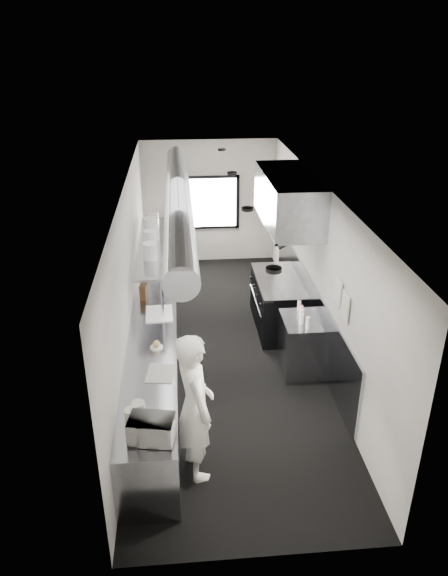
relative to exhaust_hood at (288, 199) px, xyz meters
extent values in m
cube|color=black|center=(-1.10, -0.70, -2.39)|extent=(3.00, 8.00, 0.01)
cube|color=silver|center=(-1.10, -0.70, 0.41)|extent=(3.00, 8.00, 0.01)
cube|color=#B3B0AA|center=(-1.10, 3.30, -0.99)|extent=(3.00, 0.02, 2.80)
cube|color=#B3B0AA|center=(-1.10, -4.70, -0.99)|extent=(3.00, 0.02, 2.80)
cube|color=#B3B0AA|center=(-2.60, -0.70, -0.99)|extent=(0.02, 8.00, 2.80)
cube|color=#B3B0AA|center=(0.40, -0.70, -0.99)|extent=(0.02, 8.00, 2.80)
cube|color=gray|center=(0.38, -0.40, -1.84)|extent=(0.03, 5.50, 1.10)
cylinder|color=gray|center=(-1.80, -0.30, 0.16)|extent=(0.40, 6.40, 0.40)
cube|color=white|center=(-1.10, 3.26, -0.99)|extent=(1.20, 0.03, 1.10)
cube|color=black|center=(-1.10, 3.28, -0.42)|extent=(1.36, 0.03, 0.08)
cube|color=black|center=(-1.10, 3.28, -1.57)|extent=(1.36, 0.03, 0.08)
cube|color=black|center=(-1.74, 3.28, -0.99)|extent=(0.08, 0.03, 1.25)
cube|color=black|center=(-0.46, 3.28, -0.99)|extent=(0.08, 0.03, 1.25)
cube|color=gray|center=(0.00, 0.00, 0.01)|extent=(0.80, 2.20, 0.80)
cube|color=gray|center=(-0.38, 0.00, -0.38)|extent=(0.05, 2.20, 0.05)
cube|color=black|center=(-0.08, 0.00, -0.33)|extent=(0.50, 2.10, 0.28)
cube|color=gray|center=(-2.25, -1.20, -1.94)|extent=(0.70, 6.00, 0.90)
cube|color=gray|center=(-2.30, 0.30, -0.84)|extent=(0.45, 3.00, 0.04)
cylinder|color=gray|center=(-2.10, -1.10, -1.17)|extent=(0.04, 0.04, 0.66)
cylinder|color=gray|center=(-2.10, 0.30, -1.17)|extent=(0.04, 0.04, 0.66)
cylinder|color=gray|center=(-2.10, 1.70, -1.17)|extent=(0.04, 0.04, 0.66)
cube|color=black|center=(-0.05, 0.00, -1.94)|extent=(0.85, 1.60, 0.90)
cube|color=gray|center=(-0.05, 0.00, -1.47)|extent=(0.85, 1.60, 0.04)
cube|color=gray|center=(-0.46, 0.00, -1.94)|extent=(0.03, 1.55, 0.80)
cylinder|color=gray|center=(-0.49, 0.00, -1.84)|extent=(0.03, 1.30, 0.03)
cube|color=gray|center=(0.05, -1.40, -1.94)|extent=(0.65, 0.80, 0.90)
cube|color=gray|center=(-2.25, 2.50, -1.94)|extent=(0.70, 1.20, 0.90)
cube|color=beige|center=(0.37, -1.90, -0.79)|extent=(0.02, 0.28, 0.38)
cube|color=beige|center=(0.37, -2.25, -0.84)|extent=(0.02, 0.28, 0.38)
imported|color=white|center=(-1.70, -3.42, -1.44)|extent=(0.62, 0.79, 1.90)
imported|color=white|center=(-2.17, -3.86, -1.36)|extent=(0.50, 0.42, 0.27)
cylinder|color=silver|center=(-2.42, -3.48, -1.44)|extent=(0.19, 0.19, 0.11)
cylinder|color=silver|center=(-2.35, -3.37, -1.43)|extent=(0.19, 0.19, 0.11)
cube|color=beige|center=(-2.11, -2.65, -1.49)|extent=(0.40, 0.47, 0.01)
cylinder|color=silver|center=(-2.17, -2.01, -1.48)|extent=(0.22, 0.22, 0.02)
sphere|color=tan|center=(-2.17, -2.01, -1.43)|extent=(0.10, 0.10, 0.10)
cube|color=white|center=(-2.16, -1.02, -1.48)|extent=(0.43, 0.56, 0.02)
cube|color=#502E1C|center=(-2.42, -0.43, -1.37)|extent=(0.14, 0.24, 0.25)
cylinder|color=silver|center=(-2.28, -0.38, -0.68)|extent=(0.26, 0.26, 0.27)
cylinder|color=silver|center=(-2.30, 0.15, -0.67)|extent=(0.28, 0.28, 0.30)
cylinder|color=silver|center=(-2.29, 0.56, -0.63)|extent=(0.32, 0.32, 0.38)
cylinder|color=silver|center=(-2.28, 1.01, -0.66)|extent=(0.28, 0.28, 0.33)
cylinder|color=white|center=(0.04, -1.66, -1.40)|extent=(0.08, 0.08, 0.18)
cylinder|color=white|center=(-0.02, -1.53, -1.40)|extent=(0.07, 0.07, 0.17)
cylinder|color=white|center=(0.01, -1.40, -1.39)|extent=(0.08, 0.08, 0.19)
cylinder|color=white|center=(0.02, -1.28, -1.40)|extent=(0.07, 0.07, 0.18)
cylinder|color=white|center=(0.04, -1.08, -1.41)|extent=(0.06, 0.06, 0.17)
camera|label=1|loc=(-1.79, -8.36, 2.44)|focal=33.08mm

